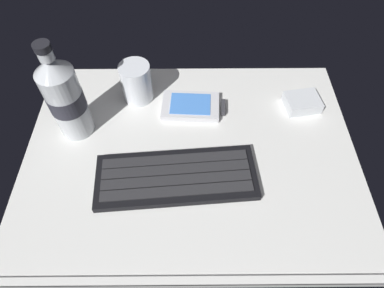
{
  "coord_description": "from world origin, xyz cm",
  "views": [
    {
      "loc": [
        -0.24,
        -35.16,
        52.4
      ],
      "look_at": [
        0.0,
        0.0,
        3.0
      ],
      "focal_mm": 30.54,
      "sensor_mm": 36.0,
      "label": 1
    }
  ],
  "objects": [
    {
      "name": "ground_plane",
      "position": [
        0.0,
        -0.23,
        -0.99
      ],
      "size": [
        64.0,
        48.0,
        2.8
      ],
      "color": "silver"
    },
    {
      "name": "keyboard",
      "position": [
        -2.65,
        -5.72,
        0.81
      ],
      "size": [
        29.75,
        13.16,
        1.7
      ],
      "color": "black",
      "rests_on": "ground_plane"
    },
    {
      "name": "handheld_device",
      "position": [
        0.66,
        11.49,
        0.73
      ],
      "size": [
        13.1,
        8.27,
        1.5
      ],
      "color": "silver",
      "rests_on": "ground_plane"
    },
    {
      "name": "juice_cup",
      "position": [
        -11.29,
        15.05,
        3.91
      ],
      "size": [
        6.4,
        6.4,
        8.5
      ],
      "color": "silver",
      "rests_on": "ground_plane"
    },
    {
      "name": "water_bottle",
      "position": [
        -22.83,
        6.28,
        9.01
      ],
      "size": [
        6.73,
        6.73,
        20.8
      ],
      "color": "silver",
      "rests_on": "ground_plane"
    },
    {
      "name": "charger_block",
      "position": [
        23.69,
        11.96,
        1.2
      ],
      "size": [
        7.81,
        6.66,
        2.4
      ],
      "primitive_type": "cube",
      "rotation": [
        0.0,
        0.0,
        0.16
      ],
      "color": "silver",
      "rests_on": "ground_plane"
    }
  ]
}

